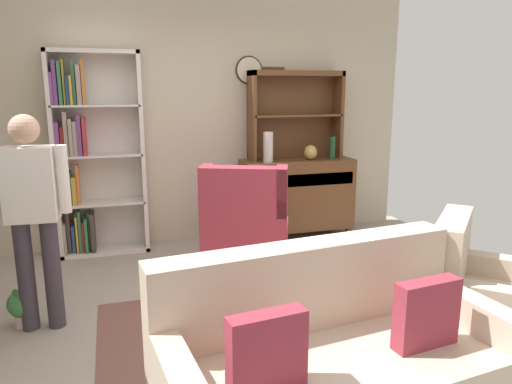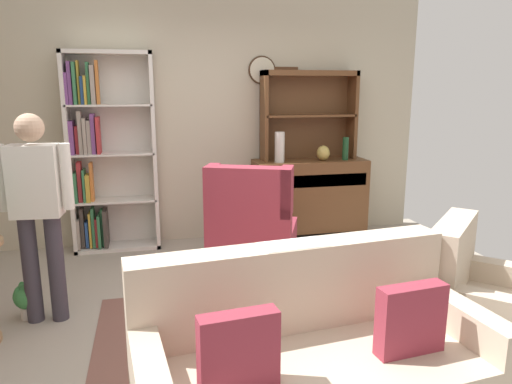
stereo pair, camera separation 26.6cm
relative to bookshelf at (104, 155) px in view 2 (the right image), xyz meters
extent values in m
cube|color=#9E9384|center=(1.15, -1.94, -1.05)|extent=(5.40, 4.60, 0.02)
cube|color=#BCB299|center=(1.15, 0.19, 0.36)|extent=(5.00, 0.06, 2.80)
cylinder|color=beige|center=(1.75, 0.14, 0.88)|extent=(0.28, 0.03, 0.28)
torus|color=#382314|center=(1.75, 0.14, 0.88)|extent=(0.31, 0.02, 0.31)
cube|color=#4C2D19|center=(2.03, 0.14, 0.74)|extent=(0.28, 0.03, 0.36)
cube|color=brown|center=(1.35, -2.24, -1.04)|extent=(2.65, 1.79, 0.01)
cube|color=silver|center=(-0.34, -0.01, 0.01)|extent=(0.04, 0.30, 2.10)
cube|color=silver|center=(0.52, -0.01, 0.01)|extent=(0.04, 0.30, 2.10)
cube|color=silver|center=(0.09, -0.01, 1.04)|extent=(0.90, 0.30, 0.04)
cube|color=silver|center=(0.09, -0.01, -1.02)|extent=(0.90, 0.30, 0.04)
cube|color=silver|center=(0.09, 0.13, 0.01)|extent=(0.90, 0.01, 2.10)
cube|color=silver|center=(0.09, -0.01, -0.50)|extent=(0.86, 0.30, 0.02)
cube|color=gray|center=(-0.30, -0.03, -0.83)|extent=(0.03, 0.23, 0.32)
cube|color=#3F3833|center=(-0.26, -0.03, -0.78)|extent=(0.03, 0.12, 0.43)
cube|color=#284C8C|center=(-0.22, -0.03, -0.85)|extent=(0.03, 0.14, 0.28)
cube|color=gold|center=(-0.19, -0.03, -0.80)|extent=(0.02, 0.17, 0.38)
cube|color=#337247|center=(-0.15, -0.03, -0.77)|extent=(0.03, 0.15, 0.43)
cube|color=#B22D33|center=(-0.13, -0.03, -0.84)|extent=(0.02, 0.14, 0.31)
cube|color=#337247|center=(-0.09, -0.03, -0.82)|extent=(0.03, 0.23, 0.35)
cube|color=#337247|center=(-0.06, -0.03, -0.79)|extent=(0.02, 0.10, 0.41)
cube|color=#3F3833|center=(-0.03, -0.03, -0.79)|extent=(0.04, 0.24, 0.40)
cube|color=silver|center=(0.09, -0.01, 0.01)|extent=(0.86, 0.30, 0.02)
cube|color=#337247|center=(-0.30, -0.03, -0.33)|extent=(0.04, 0.23, 0.31)
cube|color=#B22D33|center=(-0.25, -0.03, -0.27)|extent=(0.04, 0.13, 0.42)
cube|color=#337247|center=(-0.21, -0.03, -0.31)|extent=(0.02, 0.20, 0.34)
cube|color=gold|center=(-0.18, -0.03, -0.34)|extent=(0.04, 0.19, 0.29)
cube|color=#CC7233|center=(-0.14, -0.03, -0.28)|extent=(0.03, 0.12, 0.41)
cube|color=silver|center=(0.09, -0.01, 0.51)|extent=(0.86, 0.30, 0.02)
cube|color=#723F7F|center=(-0.29, -0.03, 0.19)|extent=(0.04, 0.20, 0.34)
cube|color=#B22D33|center=(-0.25, -0.03, 0.16)|extent=(0.03, 0.10, 0.29)
cube|color=gray|center=(-0.21, -0.03, 0.24)|extent=(0.04, 0.17, 0.44)
cube|color=gray|center=(-0.17, -0.03, 0.20)|extent=(0.03, 0.21, 0.37)
cube|color=gray|center=(-0.13, -0.03, 0.19)|extent=(0.04, 0.16, 0.34)
cube|color=#723F7F|center=(-0.08, -0.03, 0.22)|extent=(0.04, 0.17, 0.41)
cube|color=#B22D33|center=(-0.04, -0.03, 0.21)|extent=(0.03, 0.21, 0.38)
cube|color=#723F7F|center=(-0.30, -0.03, 0.68)|extent=(0.03, 0.22, 0.31)
cube|color=#723F7F|center=(-0.27, -0.03, 0.73)|extent=(0.04, 0.20, 0.42)
cube|color=#337247|center=(-0.22, -0.03, 0.73)|extent=(0.03, 0.23, 0.42)
cube|color=gold|center=(-0.19, -0.03, 0.74)|extent=(0.02, 0.11, 0.43)
cube|color=#284C8C|center=(-0.16, -0.03, 0.66)|extent=(0.03, 0.15, 0.28)
cube|color=gold|center=(-0.13, -0.03, 0.67)|extent=(0.02, 0.21, 0.28)
cube|color=#337247|center=(-0.10, -0.03, 0.73)|extent=(0.03, 0.13, 0.42)
cube|color=gray|center=(-0.05, -0.03, 0.72)|extent=(0.04, 0.20, 0.39)
cube|color=#CC7233|center=(-0.01, -0.03, 0.74)|extent=(0.03, 0.11, 0.44)
cube|color=brown|center=(2.27, -0.08, -0.53)|extent=(1.30, 0.45, 0.82)
cube|color=brown|center=(1.67, -0.26, -0.99)|extent=(0.06, 0.06, 0.10)
cube|color=brown|center=(2.87, -0.26, -0.99)|extent=(0.06, 0.06, 0.10)
cube|color=brown|center=(1.67, 0.09, -0.99)|extent=(0.06, 0.06, 0.10)
cube|color=brown|center=(2.87, 0.09, -0.99)|extent=(0.06, 0.06, 0.10)
cube|color=#492C18|center=(2.27, -0.30, -0.33)|extent=(1.20, 0.01, 0.14)
cube|color=brown|center=(1.74, 0.00, 0.38)|extent=(0.04, 0.26, 1.00)
cube|color=brown|center=(2.80, 0.00, 0.38)|extent=(0.04, 0.26, 1.00)
cube|color=brown|center=(2.27, 0.00, 0.85)|extent=(1.10, 0.26, 0.06)
cube|color=brown|center=(2.27, 0.00, 0.38)|extent=(1.06, 0.26, 0.02)
cube|color=brown|center=(2.27, 0.12, 0.38)|extent=(1.10, 0.01, 1.00)
cylinder|color=beige|center=(1.88, -0.16, 0.05)|extent=(0.11, 0.11, 0.34)
ellipsoid|color=tan|center=(2.40, -0.15, -0.04)|extent=(0.15, 0.15, 0.17)
cylinder|color=#194223|center=(2.66, -0.17, 0.01)|extent=(0.07, 0.07, 0.26)
cube|color=beige|center=(1.21, -2.86, -0.38)|extent=(1.81, 0.39, 0.48)
cube|color=beige|center=(2.07, -3.09, -0.74)|extent=(0.23, 0.86, 0.60)
cube|color=maroon|center=(0.81, -3.35, -0.44)|extent=(0.37, 0.14, 0.36)
cube|color=maroon|center=(1.70, -3.25, -0.44)|extent=(0.37, 0.14, 0.36)
cube|color=white|center=(1.21, -2.86, -0.14)|extent=(0.38, 0.22, 0.00)
cube|color=beige|center=(2.61, -2.79, -0.84)|extent=(1.08, 1.08, 0.40)
cube|color=beige|center=(2.40, -2.58, -0.40)|extent=(0.66, 0.65, 0.48)
cube|color=beige|center=(2.39, -3.01, -0.77)|extent=(0.65, 0.65, 0.55)
cube|color=beige|center=(2.83, -2.58, -0.77)|extent=(0.65, 0.65, 0.55)
cube|color=maroon|center=(1.43, -0.89, -0.83)|extent=(1.02, 1.04, 0.42)
cube|color=maroon|center=(1.31, -1.17, -0.31)|extent=(0.80, 0.48, 0.63)
cube|color=maroon|center=(1.64, -1.26, -0.21)|extent=(0.20, 0.30, 0.44)
cube|color=maroon|center=(1.01, -1.00, -0.21)|extent=(0.20, 0.30, 0.44)
cylinder|color=beige|center=(-0.49, -1.54, -0.99)|extent=(0.12, 0.12, 0.10)
sphere|color=#387F42|center=(-0.49, -1.54, -0.86)|extent=(0.21, 0.21, 0.21)
ellipsoid|color=#387F42|center=(-0.54, -1.49, -0.83)|extent=(0.06, 0.04, 0.15)
ellipsoid|color=#387F42|center=(-0.54, -1.59, -0.83)|extent=(0.06, 0.04, 0.15)
ellipsoid|color=#387F42|center=(-0.50, -1.47, -0.83)|extent=(0.06, 0.04, 0.15)
cylinder|color=#38333D|center=(-0.43, -1.60, -0.63)|extent=(0.13, 0.13, 0.82)
cylinder|color=#38333D|center=(-0.25, -1.61, -0.63)|extent=(0.13, 0.13, 0.82)
cube|color=silver|center=(-0.34, -1.60, 0.04)|extent=(0.36, 0.23, 0.52)
sphere|color=tan|center=(-0.34, -1.60, 0.42)|extent=(0.22, 0.22, 0.20)
cylinder|color=silver|center=(-0.56, -1.58, 0.07)|extent=(0.09, 0.09, 0.48)
cylinder|color=silver|center=(-0.12, -1.62, 0.07)|extent=(0.09, 0.09, 0.48)
camera|label=1|loc=(0.21, -5.13, 0.69)|focal=33.22mm
camera|label=2|loc=(0.46, -5.19, 0.69)|focal=33.22mm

